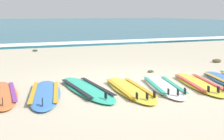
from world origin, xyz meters
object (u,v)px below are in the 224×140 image
surfboard_4 (87,89)px  surfboard_3 (45,94)px  surfboard_2 (2,94)px  surfboard_6 (164,86)px  surfboard_7 (199,84)px  surfboard_5 (129,89)px

surfboard_4 → surfboard_3: bearing=-174.9°
surfboard_3 → surfboard_4: size_ratio=0.97×
surfboard_2 → surfboard_4: 1.55m
surfboard_3 → surfboard_4: same height
surfboard_6 → surfboard_7: size_ratio=0.96×
surfboard_3 → surfboard_5: (1.56, -0.27, 0.00)m
surfboard_3 → surfboard_2: bearing=160.5°
surfboard_4 → surfboard_6: 1.53m
surfboard_3 → surfboard_5: bearing=-9.8°
surfboard_6 → surfboard_2: bearing=169.5°
surfboard_2 → surfboard_5: size_ratio=0.95×
surfboard_2 → surfboard_4: bearing=-6.8°
surfboard_3 → surfboard_6: bearing=-7.5°
surfboard_6 → surfboard_5: bearing=177.4°
surfboard_4 → surfboard_6: (1.48, -0.38, 0.00)m
surfboard_7 → surfboard_2: bearing=170.6°
surfboard_2 → surfboard_7: same height
surfboard_4 → surfboard_7: (2.27, -0.45, 0.00)m
surfboard_5 → surfboard_7: size_ratio=0.99×
surfboard_3 → surfboard_5: same height
surfboard_3 → surfboard_7: size_ratio=0.99×
surfboard_4 → surfboard_6: bearing=-14.2°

